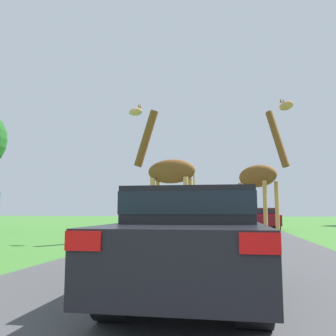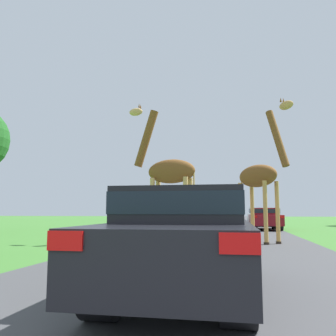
# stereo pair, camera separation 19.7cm
# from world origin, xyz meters

# --- Properties ---
(road) EXTENTS (6.97, 120.00, 0.00)m
(road) POSITION_xyz_m (0.00, 30.00, 0.00)
(road) COLOR #424244
(road) RESTS_ON ground
(giraffe_near_road) EXTENTS (2.71, 1.00, 5.30)m
(giraffe_near_road) POSITION_xyz_m (-1.71, 12.66, 2.53)
(giraffe_near_road) COLOR tan
(giraffe_near_road) RESTS_ON ground
(giraffe_companion) EXTENTS (2.07, 2.23, 5.01)m
(giraffe_companion) POSITION_xyz_m (1.66, 13.02, 2.40)
(giraffe_companion) COLOR tan
(giraffe_companion) RESTS_ON ground
(car_lead_maroon) EXTENTS (1.74, 4.23, 1.42)m
(car_lead_maroon) POSITION_xyz_m (0.04, 4.73, 0.77)
(car_lead_maroon) COLOR black
(car_lead_maroon) RESTS_ON ground
(car_queue_right) EXTENTS (1.76, 4.13, 1.30)m
(car_queue_right) POSITION_xyz_m (-2.10, 27.15, 0.70)
(car_queue_right) COLOR navy
(car_queue_right) RESTS_ON ground
(car_queue_left) EXTENTS (1.80, 4.43, 1.33)m
(car_queue_left) POSITION_xyz_m (2.55, 22.82, 0.72)
(car_queue_left) COLOR maroon
(car_queue_left) RESTS_ON ground
(car_far_ahead) EXTENTS (1.91, 3.97, 1.27)m
(car_far_ahead) POSITION_xyz_m (-0.65, 17.20, 0.69)
(car_far_ahead) COLOR silver
(car_far_ahead) RESTS_ON ground
(car_verge_right) EXTENTS (1.80, 4.55, 1.40)m
(car_verge_right) POSITION_xyz_m (2.68, 28.88, 0.75)
(car_verge_right) COLOR silver
(car_verge_right) RESTS_ON ground
(car_rear_follower) EXTENTS (1.89, 4.80, 1.36)m
(car_rear_follower) POSITION_xyz_m (-2.49, 22.03, 0.74)
(car_rear_follower) COLOR #144C28
(car_rear_follower) RESTS_ON ground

